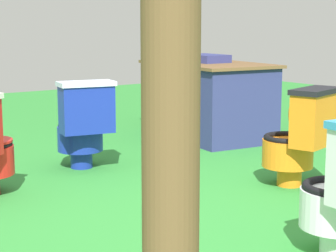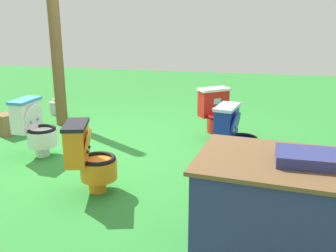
{
  "view_description": "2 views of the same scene",
  "coord_description": "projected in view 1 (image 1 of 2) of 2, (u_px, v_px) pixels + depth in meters",
  "views": [
    {
      "loc": [
        2.83,
        -2.07,
        1.18
      ],
      "look_at": [
        -0.48,
        0.34,
        0.48
      ],
      "focal_mm": 65.1,
      "sensor_mm": 36.0,
      "label": 1
    },
    {
      "loc": [
        -1.62,
        4.59,
        1.78
      ],
      "look_at": [
        -0.66,
        0.19,
        0.44
      ],
      "focal_mm": 41.77,
      "sensor_mm": 36.0,
      "label": 2
    }
  ],
  "objects": [
    {
      "name": "ground",
      "position": [
        170.0,
        221.0,
        3.66
      ],
      "size": [
        14.0,
        14.0,
        0.0
      ],
      "primitive_type": "plane",
      "color": "#2D8433"
    },
    {
      "name": "toilet_blue",
      "position": [
        83.0,
        124.0,
        4.87
      ],
      "size": [
        0.56,
        0.49,
        0.73
      ],
      "rotation": [
        0.0,
        0.0,
        1.37
      ],
      "color": "#192D9E",
      "rests_on": "ground"
    },
    {
      "name": "vendor_table",
      "position": [
        207.0,
        99.0,
        6.31
      ],
      "size": [
        1.55,
        1.03,
        0.85
      ],
      "rotation": [
        0.0,
        0.0,
        -0.12
      ],
      "color": "navy",
      "rests_on": "ground"
    },
    {
      "name": "wooden_post",
      "position": [
        171.0,
        80.0,
        1.82
      ],
      "size": [
        0.18,
        0.18,
        2.01
      ],
      "primitive_type": "cylinder",
      "color": "brown",
      "rests_on": "ground"
    },
    {
      "name": "toilet_orange",
      "position": [
        300.0,
        136.0,
        4.35
      ],
      "size": [
        0.58,
        0.52,
        0.73
      ],
      "rotation": [
        0.0,
        0.0,
        1.85
      ],
      "color": "orange",
      "rests_on": "ground"
    }
  ]
}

